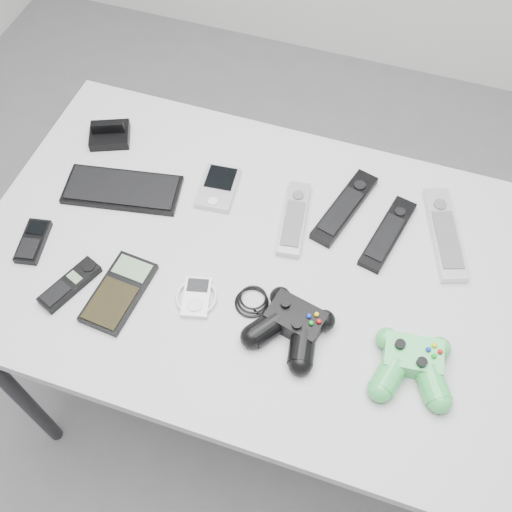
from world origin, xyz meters
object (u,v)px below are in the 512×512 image
(pda_keyboard, at_px, (122,189))
(remote_silver_a, at_px, (294,218))
(desk, at_px, (256,275))
(remote_black_a, at_px, (345,207))
(pda, at_px, (218,188))
(mp3_player, at_px, (196,297))
(remote_silver_b, at_px, (445,233))
(calculator, at_px, (119,292))
(remote_black_b, at_px, (388,233))
(controller_green, at_px, (412,363))
(cordless_handset, at_px, (70,284))
(controller_black, at_px, (292,325))
(mobile_phone, at_px, (33,241))

(pda_keyboard, relative_size, remote_silver_a, 1.33)
(desk, relative_size, remote_black_a, 5.43)
(pda, relative_size, mp3_player, 1.37)
(remote_silver_b, distance_m, calculator, 0.70)
(pda, xyz_separation_m, remote_black_b, (0.39, -0.00, -0.00))
(remote_silver_b, bearing_deg, remote_black_b, 178.65)
(desk, xyz_separation_m, controller_green, (0.36, -0.14, 0.10))
(cordless_handset, relative_size, controller_black, 0.52)
(pda_keyboard, xyz_separation_m, remote_silver_a, (0.40, 0.04, 0.00))
(pda_keyboard, height_order, remote_black_b, remote_black_b)
(desk, relative_size, controller_green, 7.34)
(calculator, bearing_deg, cordless_handset, -166.28)
(desk, relative_size, controller_black, 4.62)
(remote_black_b, bearing_deg, controller_black, -102.61)
(desk, relative_size, cordless_handset, 8.81)
(pda_keyboard, bearing_deg, calculator, -76.48)
(pda_keyboard, xyz_separation_m, cordless_handset, (0.01, -0.26, 0.00))
(pda_keyboard, relative_size, mp3_player, 2.92)
(mp3_player, height_order, controller_green, controller_green)
(controller_black, xyz_separation_m, controller_green, (0.24, -0.01, 0.00))
(calculator, bearing_deg, pda, 77.88)
(controller_green, bearing_deg, pda_keyboard, 155.30)
(pda, height_order, remote_black_a, remote_black_a)
(remote_silver_a, bearing_deg, pda, 163.31)
(remote_silver_a, xyz_separation_m, mobile_phone, (-0.52, -0.24, -0.00))
(desk, bearing_deg, mobile_phone, -165.94)
(mp3_player, bearing_deg, remote_black_a, 40.12)
(pda, xyz_separation_m, cordless_handset, (-0.20, -0.34, 0.00))
(remote_black_b, bearing_deg, pda_keyboard, -160.74)
(pda, distance_m, calculator, 0.33)
(desk, xyz_separation_m, remote_silver_b, (0.37, 0.18, 0.08))
(pda, distance_m, remote_silver_b, 0.51)
(mobile_phone, bearing_deg, remote_silver_b, 8.64)
(calculator, bearing_deg, remote_black_a, 47.53)
(cordless_handset, bearing_deg, controller_black, 28.08)
(remote_silver_a, xyz_separation_m, controller_green, (0.31, -0.26, 0.02))
(desk, distance_m, remote_silver_a, 0.15)
(remote_silver_a, height_order, calculator, remote_silver_a)
(mp3_player, relative_size, controller_black, 0.35)
(remote_black_a, relative_size, remote_black_b, 1.09)
(remote_silver_b, distance_m, controller_black, 0.41)
(pda, distance_m, mp3_player, 0.29)
(pda_keyboard, xyz_separation_m, pda, (0.21, 0.07, 0.00))
(desk, relative_size, mobile_phone, 10.96)
(pda_keyboard, xyz_separation_m, controller_black, (0.47, -0.21, 0.02))
(pda, bearing_deg, remote_black_a, 1.59)
(pda, xyz_separation_m, mp3_player, (0.06, -0.28, -0.00))
(cordless_handset, relative_size, controller_green, 0.83)
(remote_black_a, relative_size, mobile_phone, 2.02)
(mobile_phone, relative_size, controller_green, 0.67)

